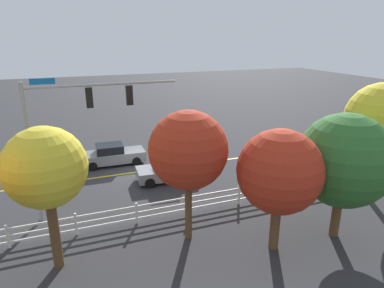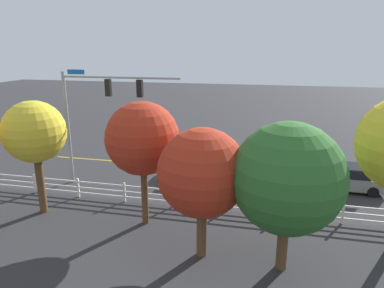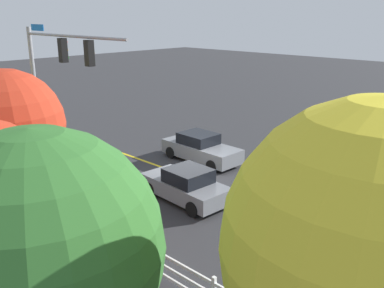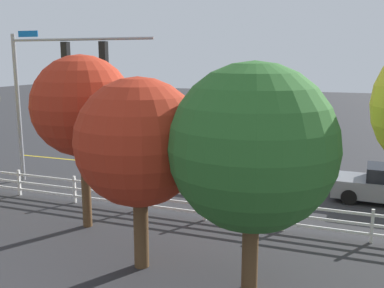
{
  "view_description": "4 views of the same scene",
  "coord_description": "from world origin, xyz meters",
  "px_view_note": "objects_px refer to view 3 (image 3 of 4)",
  "views": [
    {
      "loc": [
        4.1,
        21.68,
        9.12
      ],
      "look_at": [
        -3.25,
        2.39,
        2.41
      ],
      "focal_mm": 31.67,
      "sensor_mm": 36.0,
      "label": 1
    },
    {
      "loc": [
        -6.4,
        23.45,
        8.45
      ],
      "look_at": [
        -1.61,
        2.4,
        2.43
      ],
      "focal_mm": 32.45,
      "sensor_mm": 36.0,
      "label": 2
    },
    {
      "loc": [
        -13.44,
        13.8,
        7.62
      ],
      "look_at": [
        -1.69,
        1.59,
        2.41
      ],
      "focal_mm": 39.61,
      "sensor_mm": 36.0,
      "label": 3
    },
    {
      "loc": [
        -9.62,
        21.61,
        6.0
      ],
      "look_at": [
        -1.96,
        1.48,
        1.8
      ],
      "focal_mm": 41.75,
      "sensor_mm": 36.0,
      "label": 4
    }
  ],
  "objects_px": {
    "car_1": "(201,148)",
    "tree_1": "(42,249)",
    "tree_3": "(7,126)",
    "car_2": "(186,185)",
    "tree_0": "(373,250)"
  },
  "relations": [
    {
      "from": "tree_1",
      "to": "tree_3",
      "type": "xyz_separation_m",
      "value": [
        6.52,
        -2.29,
        0.54
      ]
    },
    {
      "from": "car_1",
      "to": "car_2",
      "type": "bearing_deg",
      "value": -52.74
    },
    {
      "from": "car_1",
      "to": "car_2",
      "type": "distance_m",
      "value": 5.14
    },
    {
      "from": "tree_1",
      "to": "tree_3",
      "type": "bearing_deg",
      "value": -19.39
    },
    {
      "from": "car_2",
      "to": "tree_1",
      "type": "height_order",
      "value": "tree_1"
    },
    {
      "from": "car_1",
      "to": "tree_0",
      "type": "bearing_deg",
      "value": -38.38
    },
    {
      "from": "car_2",
      "to": "tree_3",
      "type": "xyz_separation_m",
      "value": [
        1.08,
        6.67,
        3.64
      ]
    },
    {
      "from": "car_1",
      "to": "tree_1",
      "type": "bearing_deg",
      "value": -55.78
    },
    {
      "from": "tree_0",
      "to": "tree_1",
      "type": "xyz_separation_m",
      "value": [
        4.61,
        2.23,
        -0.95
      ]
    },
    {
      "from": "car_1",
      "to": "tree_1",
      "type": "height_order",
      "value": "tree_1"
    },
    {
      "from": "car_1",
      "to": "car_2",
      "type": "relative_size",
      "value": 1.11
    },
    {
      "from": "car_2",
      "to": "tree_0",
      "type": "xyz_separation_m",
      "value": [
        -10.05,
        6.73,
        4.06
      ]
    },
    {
      "from": "car_1",
      "to": "car_2",
      "type": "xyz_separation_m",
      "value": [
        -3.0,
        4.17,
        -0.03
      ]
    },
    {
      "from": "car_2",
      "to": "tree_1",
      "type": "bearing_deg",
      "value": 124.52
    },
    {
      "from": "tree_3",
      "to": "tree_0",
      "type": "bearing_deg",
      "value": 179.67
    }
  ]
}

